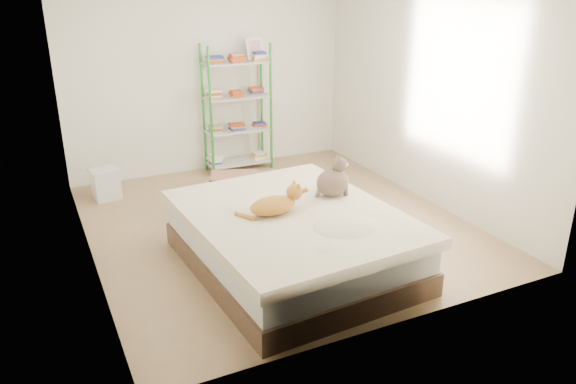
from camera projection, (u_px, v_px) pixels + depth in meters
room at (275, 105)px, 5.61m from camera, size 3.81×4.21×2.61m
bed at (292, 240)px, 5.08m from camera, size 1.86×2.26×0.55m
orange_cat at (273, 203)px, 4.91m from camera, size 0.52×0.29×0.21m
grey_cat at (333, 177)px, 5.28m from camera, size 0.36×0.31×0.39m
shelf_unit at (238, 108)px, 7.48m from camera, size 0.88×0.36×1.74m
cardboard_box at (235, 191)px, 6.46m from camera, size 0.66×0.68×0.44m
white_bin at (106, 184)px, 6.68m from camera, size 0.36×0.33×0.38m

